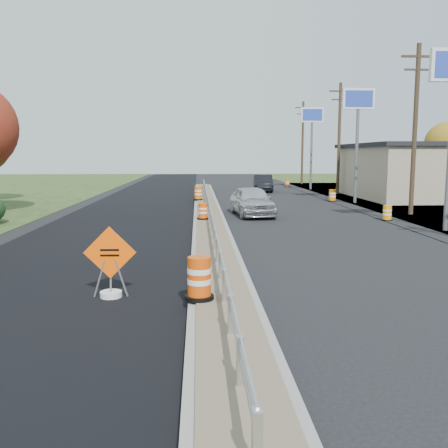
{
  "coord_description": "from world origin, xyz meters",
  "views": [
    {
      "loc": [
        -0.56,
        -18.54,
        3.39
      ],
      "look_at": [
        0.29,
        -2.1,
        1.1
      ],
      "focal_mm": 40.0,
      "sensor_mm": 36.0,
      "label": 1
    }
  ],
  "objects_px": {
    "barrel_median_near": "(199,279)",
    "barrel_median_mid": "(203,212)",
    "barrel_shoulder_near": "(387,213)",
    "car_dark_mid": "(263,183)",
    "caution_sign": "(111,280)",
    "barrel_shoulder_far": "(287,183)",
    "barrel_shoulder_mid": "(332,196)",
    "car_silver": "(252,201)",
    "barrel_median_far": "(198,194)"
  },
  "relations": [
    {
      "from": "barrel_median_near",
      "to": "car_dark_mid",
      "type": "xyz_separation_m",
      "value": [
        6.0,
        35.26,
        0.1
      ]
    },
    {
      "from": "barrel_shoulder_near",
      "to": "car_silver",
      "type": "bearing_deg",
      "value": 158.7
    },
    {
      "from": "barrel_shoulder_near",
      "to": "car_dark_mid",
      "type": "height_order",
      "value": "car_dark_mid"
    },
    {
      "from": "barrel_shoulder_mid",
      "to": "barrel_shoulder_far",
      "type": "height_order",
      "value": "barrel_shoulder_mid"
    },
    {
      "from": "barrel_shoulder_far",
      "to": "car_silver",
      "type": "relative_size",
      "value": 0.17
    },
    {
      "from": "barrel_median_near",
      "to": "barrel_shoulder_mid",
      "type": "xyz_separation_m",
      "value": [
        9.75,
        25.01,
        -0.26
      ]
    },
    {
      "from": "caution_sign",
      "to": "barrel_median_near",
      "type": "height_order",
      "value": "caution_sign"
    },
    {
      "from": "barrel_shoulder_near",
      "to": "barrel_shoulder_mid",
      "type": "height_order",
      "value": "barrel_shoulder_mid"
    },
    {
      "from": "caution_sign",
      "to": "barrel_shoulder_mid",
      "type": "height_order",
      "value": "caution_sign"
    },
    {
      "from": "caution_sign",
      "to": "car_dark_mid",
      "type": "bearing_deg",
      "value": 77.7
    },
    {
      "from": "caution_sign",
      "to": "barrel_median_far",
      "type": "xyz_separation_m",
      "value": [
        2.11,
        23.3,
        0.25
      ]
    },
    {
      "from": "barrel_median_mid",
      "to": "car_silver",
      "type": "bearing_deg",
      "value": 49.74
    },
    {
      "from": "barrel_shoulder_near",
      "to": "barrel_shoulder_mid",
      "type": "distance_m",
      "value": 10.65
    },
    {
      "from": "caution_sign",
      "to": "car_dark_mid",
      "type": "xyz_separation_m",
      "value": [
        8.11,
        34.24,
        0.35
      ]
    },
    {
      "from": "barrel_shoulder_near",
      "to": "barrel_shoulder_mid",
      "type": "xyz_separation_m",
      "value": [
        0.02,
        10.65,
        0.04
      ]
    },
    {
      "from": "caution_sign",
      "to": "barrel_shoulder_far",
      "type": "height_order",
      "value": "caution_sign"
    },
    {
      "from": "car_silver",
      "to": "barrel_median_far",
      "type": "bearing_deg",
      "value": 106.24
    },
    {
      "from": "barrel_median_near",
      "to": "car_dark_mid",
      "type": "relative_size",
      "value": 0.2
    },
    {
      "from": "barrel_median_mid",
      "to": "barrel_shoulder_far",
      "type": "height_order",
      "value": "barrel_median_mid"
    },
    {
      "from": "barrel_shoulder_near",
      "to": "barrel_median_far",
      "type": "bearing_deg",
      "value": 134.35
    },
    {
      "from": "barrel_shoulder_near",
      "to": "car_dark_mid",
      "type": "bearing_deg",
      "value": 100.13
    },
    {
      "from": "barrel_median_near",
      "to": "car_silver",
      "type": "height_order",
      "value": "car_silver"
    },
    {
      "from": "barrel_median_far",
      "to": "barrel_shoulder_mid",
      "type": "height_order",
      "value": "barrel_median_far"
    },
    {
      "from": "barrel_median_mid",
      "to": "barrel_shoulder_far",
      "type": "xyz_separation_m",
      "value": [
        9.17,
        27.75,
        -0.22
      ]
    },
    {
      "from": "barrel_median_mid",
      "to": "barrel_shoulder_far",
      "type": "bearing_deg",
      "value": 71.71
    },
    {
      "from": "barrel_median_near",
      "to": "car_silver",
      "type": "xyz_separation_m",
      "value": [
        3.0,
        16.98,
        0.14
      ]
    },
    {
      "from": "barrel_median_mid",
      "to": "barrel_shoulder_near",
      "type": "bearing_deg",
      "value": 4.03
    },
    {
      "from": "barrel_median_far",
      "to": "barrel_shoulder_far",
      "type": "relative_size",
      "value": 1.17
    },
    {
      "from": "barrel_median_near",
      "to": "barrel_shoulder_mid",
      "type": "relative_size",
      "value": 1.07
    },
    {
      "from": "barrel_shoulder_mid",
      "to": "car_silver",
      "type": "distance_m",
      "value": 10.49
    },
    {
      "from": "barrel_median_far",
      "to": "car_dark_mid",
      "type": "distance_m",
      "value": 12.48
    },
    {
      "from": "barrel_median_mid",
      "to": "barrel_shoulder_far",
      "type": "relative_size",
      "value": 0.98
    },
    {
      "from": "barrel_median_near",
      "to": "barrel_shoulder_far",
      "type": "distance_m",
      "value": 42.49
    },
    {
      "from": "caution_sign",
      "to": "barrel_shoulder_mid",
      "type": "relative_size",
      "value": 1.95
    },
    {
      "from": "car_dark_mid",
      "to": "barrel_median_far",
      "type": "bearing_deg",
      "value": -114.23
    },
    {
      "from": "caution_sign",
      "to": "barrel_shoulder_near",
      "type": "xyz_separation_m",
      "value": [
        11.85,
        13.34,
        -0.05
      ]
    },
    {
      "from": "barrel_median_near",
      "to": "barrel_median_mid",
      "type": "bearing_deg",
      "value": 89.09
    },
    {
      "from": "barrel_shoulder_near",
      "to": "car_dark_mid",
      "type": "relative_size",
      "value": 0.17
    },
    {
      "from": "caution_sign",
      "to": "barrel_shoulder_far",
      "type": "bearing_deg",
      "value": 75.14
    },
    {
      "from": "barrel_median_far",
      "to": "barrel_shoulder_near",
      "type": "bearing_deg",
      "value": -45.65
    },
    {
      "from": "barrel_shoulder_mid",
      "to": "car_silver",
      "type": "relative_size",
      "value": 0.18
    },
    {
      "from": "car_dark_mid",
      "to": "barrel_median_mid",
      "type": "bearing_deg",
      "value": -100.51
    },
    {
      "from": "barrel_median_near",
      "to": "barrel_shoulder_far",
      "type": "xyz_separation_m",
      "value": [
        9.39,
        41.44,
        -0.3
      ]
    },
    {
      "from": "barrel_median_near",
      "to": "barrel_median_mid",
      "type": "height_order",
      "value": "barrel_median_near"
    },
    {
      "from": "barrel_median_near",
      "to": "barrel_shoulder_far",
      "type": "height_order",
      "value": "barrel_median_near"
    },
    {
      "from": "barrel_shoulder_near",
      "to": "car_silver",
      "type": "height_order",
      "value": "car_silver"
    },
    {
      "from": "barrel_median_near",
      "to": "caution_sign",
      "type": "bearing_deg",
      "value": 154.37
    },
    {
      "from": "caution_sign",
      "to": "barrel_shoulder_near",
      "type": "distance_m",
      "value": 17.84
    },
    {
      "from": "barrel_shoulder_near",
      "to": "barrel_shoulder_far",
      "type": "relative_size",
      "value": 0.99
    },
    {
      "from": "car_silver",
      "to": "barrel_shoulder_near",
      "type": "bearing_deg",
      "value": -27.34
    }
  ]
}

